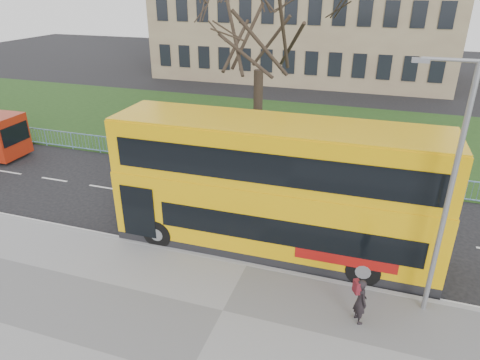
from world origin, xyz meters
name	(u,v)px	position (x,y,z in m)	size (l,w,h in m)	color
ground	(259,244)	(0.00, 0.00, 0.00)	(120.00, 120.00, 0.00)	black
kerb	(247,265)	(0.00, -1.55, 0.07)	(80.00, 0.20, 0.14)	gray
grass_verge	(317,134)	(0.00, 14.30, 0.04)	(80.00, 15.40, 0.08)	#1D3B15
guard_railing	(294,169)	(0.00, 6.60, 0.55)	(40.00, 0.12, 1.10)	#72A0CA
bare_tree	(259,53)	(-3.00, 10.00, 5.85)	(8.08, 8.08, 11.54)	black
civic_building	(306,8)	(-5.00, 35.00, 7.00)	(30.00, 15.00, 14.00)	#7B644E
yellow_bus	(274,185)	(0.54, 0.00, 2.70)	(12.04, 3.04, 5.03)	#D9A109
pedestrian	(360,301)	(4.07, -3.23, 0.88)	(0.55, 0.36, 1.52)	black
street_lamp	(447,188)	(5.90, -2.00, 4.34)	(1.63, 0.18, 7.70)	gray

